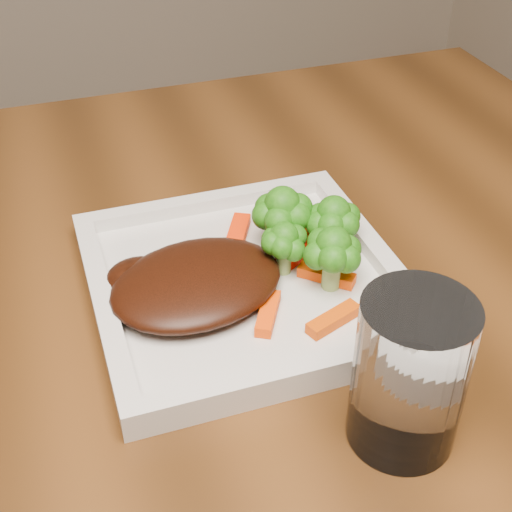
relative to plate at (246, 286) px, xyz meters
name	(u,v)px	position (x,y,z in m)	size (l,w,h in m)	color
plate	(246,286)	(0.00, 0.00, 0.00)	(0.27, 0.27, 0.01)	silver
steak	(197,283)	(-0.05, -0.01, 0.02)	(0.15, 0.12, 0.03)	black
broccoli_0	(282,218)	(0.05, 0.03, 0.04)	(0.06, 0.06, 0.07)	#157713
broccoli_1	(333,225)	(0.09, 0.01, 0.04)	(0.06, 0.06, 0.06)	#305B0F
broccoli_2	(332,260)	(0.07, -0.03, 0.04)	(0.06, 0.06, 0.06)	#1C6B11
broccoli_3	(284,244)	(0.04, 0.00, 0.04)	(0.05, 0.05, 0.06)	#2B5C0F
carrot_0	(334,319)	(0.05, -0.08, 0.01)	(0.05, 0.01, 0.01)	#D34403
carrot_2	(268,313)	(0.00, -0.05, 0.01)	(0.05, 0.01, 0.01)	#FF4504
carrot_3	(327,225)	(0.10, 0.05, 0.01)	(0.06, 0.02, 0.01)	#F92F04
carrot_4	(237,235)	(0.01, 0.06, 0.01)	(0.06, 0.02, 0.01)	#FF3004
carrot_5	(327,275)	(0.07, -0.02, 0.01)	(0.05, 0.01, 0.01)	#FF4604
carrot_6	(298,254)	(0.06, 0.02, 0.01)	(0.05, 0.01, 0.01)	red
drinking_glass	(409,375)	(0.06, -0.19, 0.05)	(0.08, 0.08, 0.12)	silver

